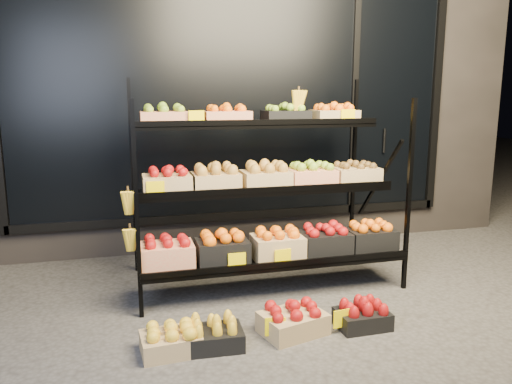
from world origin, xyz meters
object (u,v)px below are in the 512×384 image
object	(u,v)px
display_rack	(265,188)
floor_crate_left	(171,339)
floor_crate_midleft	(215,334)
floor_crate_midright	(293,319)

from	to	relation	value
display_rack	floor_crate_left	size ratio (longest dim) A/B	5.96
floor_crate_left	floor_crate_midleft	world-z (taller)	floor_crate_left
floor_crate_left	floor_crate_midright	world-z (taller)	floor_crate_midright
floor_crate_midleft	floor_crate_left	bearing A→B (deg)	-178.20
floor_crate_left	floor_crate_midleft	xyz separation A→B (m)	(0.27, -0.00, -0.00)
floor_crate_left	floor_crate_midright	xyz separation A→B (m)	(0.79, 0.05, 0.01)
floor_crate_left	floor_crate_midright	size ratio (longest dim) A/B	0.79
floor_crate_midleft	floor_crate_midright	world-z (taller)	floor_crate_midright
display_rack	floor_crate_midleft	size ratio (longest dim) A/B	6.25
floor_crate_left	floor_crate_midleft	bearing A→B (deg)	-5.22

